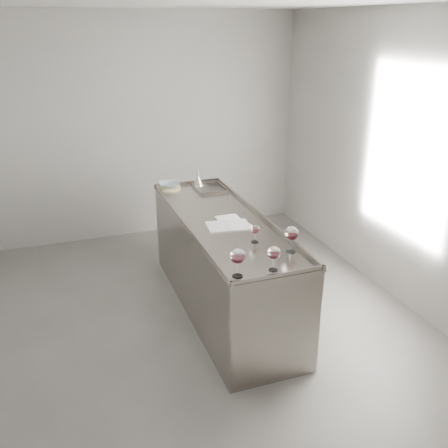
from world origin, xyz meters
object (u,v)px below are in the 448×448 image
object	(u,v)px
counter	(223,265)
ceramic_bowl	(169,185)
wine_glass_middle	(274,253)
wine_glass_right	(292,234)
wine_glass_small	(255,230)
wine_glass_left	(238,257)
wine_funnel	(198,181)
notebook	(229,226)

from	to	relation	value
counter	ceramic_bowl	distance (m)	1.22
wine_glass_middle	ceramic_bowl	distance (m)	2.18
counter	wine_glass_right	world-z (taller)	wine_glass_right
counter	wine_glass_middle	world-z (taller)	wine_glass_middle
wine_glass_small	wine_glass_left	bearing A→B (deg)	-124.52
ceramic_bowl	wine_funnel	world-z (taller)	wine_funnel
wine_glass_left	wine_glass_small	size ratio (longest dim) A/B	1.41
wine_glass_middle	wine_funnel	bearing A→B (deg)	87.80
wine_glass_middle	wine_glass_right	world-z (taller)	wine_glass_right
counter	wine_glass_middle	distance (m)	1.24
wine_glass_right	notebook	xyz separation A→B (m)	(-0.28, 0.67, -0.15)
wine_glass_right	wine_glass_small	bearing A→B (deg)	125.72
wine_glass_right	wine_glass_small	size ratio (longest dim) A/B	1.40
counter	ceramic_bowl	xyz separation A→B (m)	(-0.24, 1.08, 0.52)
counter	wine_glass_small	bearing A→B (deg)	-82.03
wine_glass_left	ceramic_bowl	xyz separation A→B (m)	(0.03, 2.16, -0.11)
wine_glass_left	notebook	world-z (taller)	wine_glass_left
notebook	wine_funnel	xyz separation A→B (m)	(0.10, 1.24, 0.05)
wine_glass_small	counter	bearing A→B (deg)	97.97
wine_funnel	counter	bearing A→B (deg)	-94.84
wine_glass_small	notebook	size ratio (longest dim) A/B	0.38
wine_glass_right	wine_glass_small	xyz separation A→B (m)	(-0.20, 0.27, -0.04)
counter	wine_funnel	size ratio (longest dim) A/B	12.71
notebook	wine_funnel	distance (m)	1.25
wine_glass_small	ceramic_bowl	world-z (taller)	wine_glass_small
wine_funnel	wine_glass_left	bearing A→B (deg)	-99.63
wine_glass_right	wine_funnel	distance (m)	1.93
wine_glass_left	counter	bearing A→B (deg)	75.72
ceramic_bowl	wine_glass_right	bearing A→B (deg)	-74.90
wine_glass_middle	wine_funnel	distance (m)	2.16
counter	wine_glass_middle	bearing A→B (deg)	-89.55
counter	wine_glass_left	distance (m)	1.28
wine_glass_middle	wine_glass_right	distance (m)	0.36
notebook	wine_glass_right	bearing A→B (deg)	-59.96
counter	wine_funnel	world-z (taller)	wine_funnel
counter	wine_glass_small	xyz separation A→B (m)	(0.08, -0.57, 0.58)
wine_glass_right	wine_glass_small	world-z (taller)	wine_glass_right
wine_funnel	notebook	bearing A→B (deg)	-94.43
counter	notebook	bearing A→B (deg)	-91.76
wine_glass_right	ceramic_bowl	xyz separation A→B (m)	(-0.52, 1.92, -0.11)
ceramic_bowl	wine_glass_left	bearing A→B (deg)	-90.87
counter	wine_glass_middle	xyz separation A→B (m)	(0.01, -1.08, 0.60)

